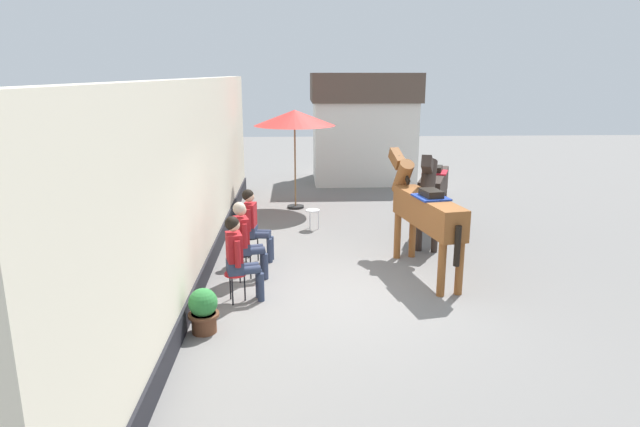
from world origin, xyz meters
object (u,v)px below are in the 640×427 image
seated_visitor_far (253,221)px  seated_visitor_middle (245,237)px  spare_stool_white (313,212)px  saddled_horse_far (433,187)px  cafe_parasol (295,118)px  saddled_horse_near (425,210)px  flower_planter_near (203,310)px  seated_visitor_near (239,254)px

seated_visitor_far → seated_visitor_middle: bearing=-93.6°
seated_visitor_middle → spare_stool_white: seated_visitor_middle is taller
seated_visitor_far → saddled_horse_far: bearing=18.0°
saddled_horse_far → spare_stool_white: saddled_horse_far is taller
cafe_parasol → seated_visitor_far: bearing=-100.7°
saddled_horse_far → cafe_parasol: size_ratio=1.11×
saddled_horse_near → saddled_horse_far: size_ratio=1.03×
saddled_horse_near → saddled_horse_far: (0.64, 1.98, 0.00)m
cafe_parasol → spare_stool_white: size_ratio=5.61×
saddled_horse_near → flower_planter_near: bearing=-147.9°
seated_visitor_middle → seated_visitor_near: bearing=-91.1°
saddled_horse_far → flower_planter_near: 5.99m
seated_visitor_far → cafe_parasol: (0.80, 4.23, 1.59)m
seated_visitor_far → seated_visitor_near: bearing=-92.4°
seated_visitor_far → flower_planter_near: seated_visitor_far is taller
flower_planter_near → spare_stool_white: bearing=72.0°
saddled_horse_near → cafe_parasol: size_ratio=1.15×
saddled_horse_far → cafe_parasol: (-2.91, 3.02, 1.20)m
saddled_horse_far → seated_visitor_far: bearing=-162.0°
cafe_parasol → spare_stool_white: cafe_parasol is taller
seated_visitor_near → saddled_horse_near: bearing=20.5°
seated_visitor_middle → saddled_horse_near: (3.13, 0.23, 0.38)m
saddled_horse_near → spare_stool_white: size_ratio=6.45×
seated_visitor_middle → seated_visitor_far: bearing=86.4°
seated_visitor_middle → seated_visitor_far: same height
seated_visitor_middle → spare_stool_white: size_ratio=3.02×
flower_planter_near → cafe_parasol: bearing=80.0°
saddled_horse_far → flower_planter_near: size_ratio=4.48×
seated_visitor_middle → cafe_parasol: bearing=80.6°
seated_visitor_far → spare_stool_white: seated_visitor_far is taller
seated_visitor_far → cafe_parasol: bearing=79.3°
spare_stool_white → seated_visitor_middle: bearing=-111.8°
seated_visitor_far → flower_planter_near: bearing=-99.0°
flower_planter_near → spare_stool_white: (1.67, 5.13, 0.07)m
seated_visitor_far → flower_planter_near: size_ratio=2.17×
flower_planter_near → spare_stool_white: 5.40m
seated_visitor_far → saddled_horse_near: (3.07, -0.78, 0.38)m
seated_visitor_near → saddled_horse_far: size_ratio=0.48×
seated_visitor_middle → spare_stool_white: 3.40m
saddled_horse_far → flower_planter_near: (-4.19, -4.21, -0.82)m
seated_visitor_near → spare_stool_white: bearing=72.7°
saddled_horse_near → cafe_parasol: bearing=114.4°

